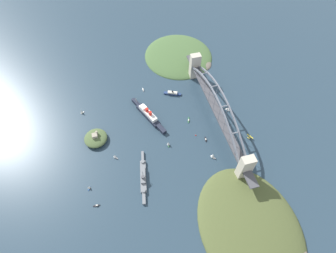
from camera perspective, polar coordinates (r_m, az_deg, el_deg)
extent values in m
plane|color=#283D4C|center=(445.29, 9.92, 1.55)|extent=(1400.00, 1400.00, 0.00)
cube|color=beige|center=(376.88, 16.30, -8.63)|extent=(12.01, 17.88, 49.75)
cube|color=beige|center=(493.98, 5.82, 12.86)|extent=(12.01, 17.88, 49.75)
cube|color=#47474C|center=(425.58, 10.40, 3.66)|extent=(201.49, 12.89, 2.40)
cube|color=#47474C|center=(370.26, 17.49, -10.91)|extent=(24.00, 12.89, 2.40)
cube|color=#47474C|center=(506.23, 5.16, 14.23)|extent=(24.00, 12.89, 2.40)
cube|color=slate|center=(378.39, 16.47, -6.21)|extent=(22.33, 1.80, 14.59)
cube|color=slate|center=(378.32, 15.54, -2.81)|extent=(22.04, 1.80, 12.11)
cube|color=slate|center=(381.72, 14.54, 0.34)|extent=(21.71, 1.80, 9.61)
cube|color=slate|center=(388.34, 13.48, 3.18)|extent=(21.35, 1.80, 7.08)
cube|color=slate|center=(397.91, 12.39, 5.66)|extent=(20.95, 1.80, 4.51)
cube|color=slate|center=(410.18, 11.29, 7.77)|extent=(20.95, 1.80, 4.51)
cube|color=slate|center=(424.90, 10.19, 9.49)|extent=(21.35, 1.80, 7.08)
cube|color=slate|center=(441.89, 9.11, 10.85)|extent=(21.71, 1.80, 9.61)
cube|color=slate|center=(460.99, 8.07, 11.85)|extent=(22.04, 1.80, 12.11)
cube|color=slate|center=(482.06, 7.07, 12.54)|extent=(22.33, 1.80, 14.59)
cube|color=slate|center=(373.95, 14.89, -6.66)|extent=(22.33, 1.80, 14.59)
cube|color=slate|center=(373.88, 13.96, -3.22)|extent=(22.04, 1.80, 12.11)
cube|color=slate|center=(377.32, 12.96, -0.03)|extent=(21.71, 1.80, 9.61)
cube|color=slate|center=(384.02, 11.92, 2.85)|extent=(21.35, 1.80, 7.08)
cube|color=slate|center=(393.69, 10.85, 5.37)|extent=(20.95, 1.80, 4.51)
cube|color=slate|center=(406.08, 9.78, 7.50)|extent=(20.95, 1.80, 4.51)
cube|color=slate|center=(420.95, 8.72, 9.25)|extent=(21.35, 1.80, 7.08)
cube|color=slate|center=(438.10, 7.68, 10.62)|extent=(21.71, 1.80, 9.61)
cube|color=slate|center=(457.35, 6.68, 11.64)|extent=(22.04, 1.80, 12.11)
cube|color=slate|center=(478.58, 5.73, 12.34)|extent=(22.33, 1.80, 14.59)
cube|color=slate|center=(377.26, 16.14, -8.19)|extent=(1.40, 11.60, 1.40)
cube|color=slate|center=(377.09, 14.27, -1.37)|extent=(1.40, 11.60, 1.40)
cube|color=slate|center=(390.36, 12.18, 4.34)|extent=(1.40, 11.60, 1.40)
cube|color=slate|center=(414.97, 10.00, 8.58)|extent=(1.40, 11.60, 1.40)
cube|color=slate|center=(449.07, 7.89, 11.31)|extent=(1.40, 11.60, 1.40)
cube|color=slate|center=(491.36, 5.94, 12.71)|extent=(1.40, 11.60, 1.40)
cylinder|color=slate|center=(382.00, 15.85, -4.88)|extent=(0.56, 0.56, 10.61)
cylinder|color=slate|center=(377.60, 14.28, -5.31)|extent=(0.56, 0.56, 10.61)
cylinder|color=slate|center=(387.23, 14.75, -2.01)|extent=(0.56, 0.56, 19.80)
cylinder|color=slate|center=(382.89, 13.20, -2.40)|extent=(0.56, 0.56, 19.80)
cylinder|color=slate|center=(394.57, 13.65, 0.66)|extent=(0.56, 0.56, 26.37)
cylinder|color=slate|center=(390.31, 12.12, 0.30)|extent=(0.56, 0.56, 26.37)
cylinder|color=slate|center=(403.85, 12.56, 3.10)|extent=(0.56, 0.56, 30.30)
cylinder|color=slate|center=(399.69, 11.05, 2.78)|extent=(0.56, 0.56, 30.30)
cylinder|color=slate|center=(414.94, 11.49, 5.31)|extent=(0.56, 0.56, 31.62)
cylinder|color=slate|center=(410.90, 10.00, 5.02)|extent=(0.56, 0.56, 31.62)
cylinder|color=slate|center=(427.69, 10.44, 7.28)|extent=(0.56, 0.56, 30.30)
cylinder|color=slate|center=(423.77, 8.98, 7.02)|extent=(0.56, 0.56, 30.30)
cylinder|color=slate|center=(441.96, 9.42, 9.01)|extent=(0.56, 0.56, 26.37)
cylinder|color=slate|center=(438.16, 8.00, 8.77)|extent=(0.56, 0.56, 26.37)
cylinder|color=slate|center=(457.62, 8.44, 10.51)|extent=(0.56, 0.56, 19.80)
cylinder|color=slate|center=(453.96, 7.05, 10.28)|extent=(0.56, 0.56, 19.80)
cylinder|color=slate|center=(474.57, 7.50, 11.79)|extent=(0.56, 0.56, 10.61)
cylinder|color=slate|center=(471.04, 6.15, 11.57)|extent=(0.56, 0.56, 10.61)
ellipsoid|color=#4C562D|center=(374.46, 17.27, -20.09)|extent=(168.39, 129.20, 24.06)
ellipsoid|color=#756B5B|center=(383.42, 24.92, -23.14)|extent=(58.94, 38.76, 13.23)
ellipsoid|color=#476638|center=(553.69, 2.24, 15.02)|extent=(141.71, 135.30, 17.12)
ellipsoid|color=#756B5B|center=(540.99, 7.11, 13.52)|extent=(49.60, 40.59, 9.41)
cube|color=#1E2333|center=(440.84, -4.31, 2.42)|extent=(54.20, 31.44, 6.57)
cube|color=#1E2333|center=(461.18, -6.95, 5.17)|extent=(19.00, 12.65, 6.57)
cube|color=#1E2333|center=(422.63, -1.45, -0.59)|extent=(19.47, 13.76, 6.57)
cube|color=white|center=(436.09, -4.36, 2.92)|extent=(41.08, 24.58, 5.65)
cube|color=white|center=(438.87, -5.25, 4.17)|extent=(11.46, 11.06, 3.20)
cylinder|color=red|center=(432.50, -4.57, 3.59)|extent=(4.92, 4.92, 6.57)
cylinder|color=red|center=(427.53, -3.85, 2.86)|extent=(4.92, 4.92, 6.57)
cylinder|color=tan|center=(453.69, -6.89, 5.69)|extent=(0.50, 0.50, 10.00)
cube|color=slate|center=(383.75, -5.38, -10.70)|extent=(49.68, 16.78, 3.71)
cube|color=slate|center=(398.99, -5.52, -6.46)|extent=(16.73, 6.53, 3.71)
cube|color=slate|center=(370.78, -5.23, -15.25)|extent=(16.86, 7.25, 3.71)
cube|color=slate|center=(380.56, -5.42, -10.47)|extent=(25.28, 10.79, 3.40)
cylinder|color=slate|center=(391.41, -5.51, -7.55)|extent=(5.70, 5.70, 2.20)
cylinder|color=slate|center=(371.85, -5.31, -13.62)|extent=(5.70, 5.70, 2.20)
cylinder|color=slate|center=(374.55, -5.50, -10.02)|extent=(0.60, 0.60, 10.00)
cylinder|color=#4C4C51|center=(374.92, -5.45, -10.88)|extent=(4.48, 4.48, 4.40)
cube|color=navy|center=(474.56, 0.97, 7.12)|extent=(13.26, 19.54, 2.82)
cube|color=navy|center=(473.70, 2.46, 6.95)|extent=(6.58, 7.45, 2.82)
cube|color=navy|center=(475.74, -0.51, 7.27)|extent=(7.40, 7.81, 2.82)
cube|color=beige|center=(472.45, 0.98, 7.36)|extent=(11.77, 17.74, 3.00)
cylinder|color=black|center=(470.49, 0.98, 7.58)|extent=(2.56, 2.56, 2.40)
ellipsoid|color=#4C6038|center=(426.13, -15.37, -2.45)|extent=(36.76, 35.69, 9.52)
cube|color=#9E937F|center=(421.10, -15.56, -1.98)|extent=(8.00, 8.00, 6.84)
cylinder|color=gray|center=(423.11, -15.17, -1.36)|extent=(3.60, 3.60, 7.52)
cylinder|color=#B7B7B2|center=(436.37, 17.03, -2.20)|extent=(3.61, 5.64, 0.90)
cylinder|color=#B7B7B2|center=(435.84, 17.34, -2.43)|extent=(3.61, 5.64, 0.90)
cylinder|color=navy|center=(435.55, 17.07, -2.12)|extent=(0.14, 0.14, 1.18)
cylinder|color=navy|center=(435.01, 17.37, -2.35)|extent=(0.14, 0.14, 1.18)
ellipsoid|color=gold|center=(434.28, 17.26, -2.14)|extent=(4.67, 7.10, 1.34)
cylinder|color=navy|center=(436.21, 17.51, -1.89)|extent=(1.50, 1.31, 1.27)
cube|color=gold|center=(434.36, 17.35, -2.03)|extent=(10.82, 6.90, 0.20)
cube|color=gold|center=(432.30, 17.02, -2.38)|extent=(4.33, 3.02, 0.12)
cube|color=navy|center=(431.27, 17.06, -2.28)|extent=(0.63, 1.02, 1.50)
cylinder|color=#B7B7B2|center=(461.63, 12.63, 3.49)|extent=(6.34, 1.50, 0.90)
cylinder|color=#B7B7B2|center=(462.94, 12.96, 3.59)|extent=(6.34, 1.50, 0.90)
cylinder|color=black|center=(460.91, 12.65, 3.56)|extent=(0.14, 0.14, 1.03)
cylinder|color=black|center=(462.22, 12.99, 3.66)|extent=(0.14, 0.14, 1.03)
ellipsoid|color=silver|center=(460.62, 12.85, 3.71)|extent=(6.62, 2.11, 1.50)
cylinder|color=black|center=(462.11, 12.68, 3.98)|extent=(0.93, 1.49, 1.42)
cube|color=silver|center=(460.56, 12.82, 3.84)|extent=(2.64, 10.00, 0.20)
cube|color=silver|center=(459.06, 13.02, 3.47)|extent=(1.46, 3.84, 0.12)
cube|color=black|center=(458.05, 13.05, 3.57)|extent=(1.11, 0.23, 1.50)
cube|color=black|center=(418.95, 8.14, -2.75)|extent=(5.97, 3.27, 1.28)
cube|color=black|center=(420.95, 8.06, -2.32)|extent=(2.08, 1.59, 1.28)
cube|color=black|center=(416.97, 8.23, -3.18)|extent=(2.12, 1.84, 1.28)
cube|color=beige|center=(417.67, 8.18, -2.74)|extent=(3.11, 2.32, 0.91)
cube|color=#234C8C|center=(391.79, -16.69, -12.75)|extent=(4.39, 3.40, 0.92)
cube|color=#234C8C|center=(390.95, -16.82, -13.09)|extent=(1.56, 1.34, 0.92)
cube|color=#234C8C|center=(392.64, -16.57, -12.41)|extent=(1.63, 1.50, 0.92)
cylinder|color=tan|center=(388.92, -16.82, -12.61)|extent=(0.16, 0.16, 5.33)
cone|color=silver|center=(389.52, -16.76, -12.47)|extent=(4.77, 4.77, 4.27)
cube|color=silver|center=(484.46, -5.42, 7.93)|extent=(5.02, 2.25, 1.28)
cube|color=silver|center=(486.74, -5.51, 8.20)|extent=(1.69, 1.21, 1.28)
cube|color=silver|center=(482.18, -5.33, 7.66)|extent=(1.70, 1.44, 1.28)
cube|color=beige|center=(483.22, -5.41, 7.98)|extent=(2.53, 1.76, 0.97)
cube|color=black|center=(379.65, -15.23, -16.21)|extent=(2.44, 5.60, 0.97)
cube|color=black|center=(380.32, -15.79, -16.28)|extent=(1.28, 1.89, 0.97)
cube|color=black|center=(379.01, -14.66, -16.14)|extent=(1.52, 1.90, 0.97)
cube|color=beige|center=(378.49, -15.16, -16.14)|extent=(1.87, 2.83, 1.29)
cube|color=silver|center=(403.85, 9.74, -6.59)|extent=(6.07, 5.74, 0.72)
cube|color=silver|center=(403.36, 10.20, -6.85)|extent=(2.23, 2.16, 0.72)
cube|color=silver|center=(404.38, 9.28, -6.34)|extent=(2.40, 2.35, 0.72)
cylinder|color=tan|center=(399.68, 9.89, -6.29)|extent=(0.16, 0.16, 8.88)
cone|color=white|center=(400.28, 9.68, -6.21)|extent=(7.22, 7.22, 7.11)
cube|color=#2D6B3D|center=(408.78, 0.09, -4.10)|extent=(4.83, 2.63, 1.00)
cube|color=#2D6B3D|center=(407.17, 0.16, -4.47)|extent=(1.63, 1.13, 1.00)
cube|color=#2D6B3D|center=(410.40, 0.01, -3.74)|extent=(1.65, 1.33, 1.00)
cylinder|color=tan|center=(404.80, 0.10, -3.81)|extent=(0.16, 0.16, 7.91)
cone|color=white|center=(405.85, 0.07, -3.68)|extent=(4.64, 4.64, 6.33)
cube|color=silver|center=(469.83, -18.01, 2.86)|extent=(4.05, 4.74, 0.85)
cube|color=silver|center=(470.51, -17.74, 3.06)|extent=(1.55, 1.71, 0.85)
cube|color=silver|center=(469.17, -18.28, 2.65)|extent=(1.71, 1.81, 0.85)
cylinder|color=tan|center=(466.74, -18.11, 3.22)|extent=(0.16, 0.16, 7.79)
cone|color=silver|center=(466.73, -18.22, 3.10)|extent=(5.44, 5.44, 6.23)
cube|color=#2D6B3D|center=(438.39, 4.48, 1.42)|extent=(7.66, 4.68, 1.07)
cube|color=#2D6B3D|center=(441.40, 4.51, 1.92)|extent=(2.72, 2.01, 1.07)
cube|color=#2D6B3D|center=(435.42, 4.45, 0.91)|extent=(2.81, 2.25, 1.07)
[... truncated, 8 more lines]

